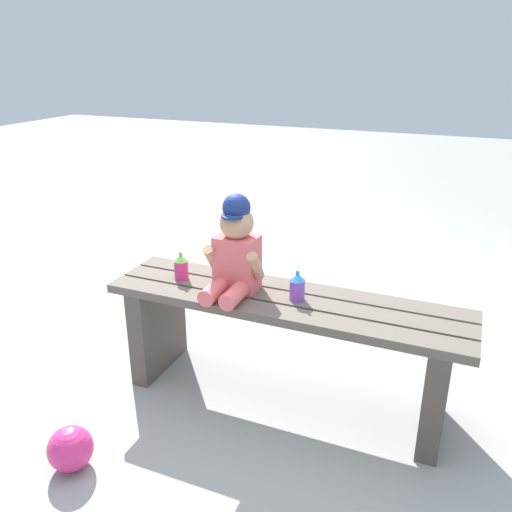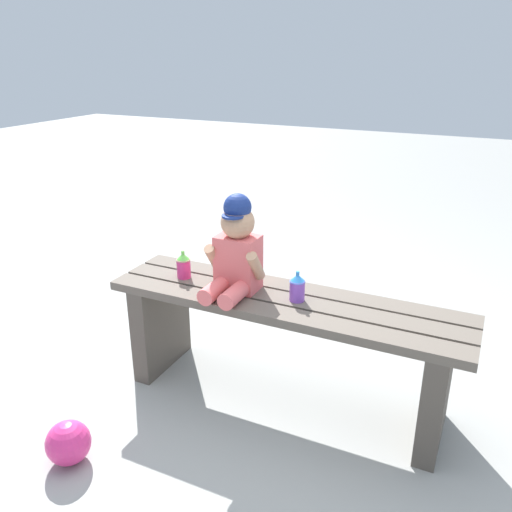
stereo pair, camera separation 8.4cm
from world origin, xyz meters
The scene contains 6 objects.
ground_plane centered at (0.00, 0.00, 0.00)m, with size 16.00×16.00×0.00m, color #999993.
park_bench centered at (0.00, 0.00, 0.32)m, with size 1.47×0.35×0.48m.
child_figure centered at (-0.21, -0.02, 0.65)m, with size 0.23×0.27×0.40m.
sippy_cup_left centered at (-0.47, 0.00, 0.54)m, with size 0.06×0.06×0.12m.
sippy_cup_right centered at (0.05, 0.00, 0.54)m, with size 0.06×0.06×0.12m.
toy_ball centered at (-0.56, -0.68, 0.08)m, with size 0.16×0.16×0.16m, color #E5337F.
Camera 2 is at (0.70, -1.76, 1.41)m, focal length 36.95 mm.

